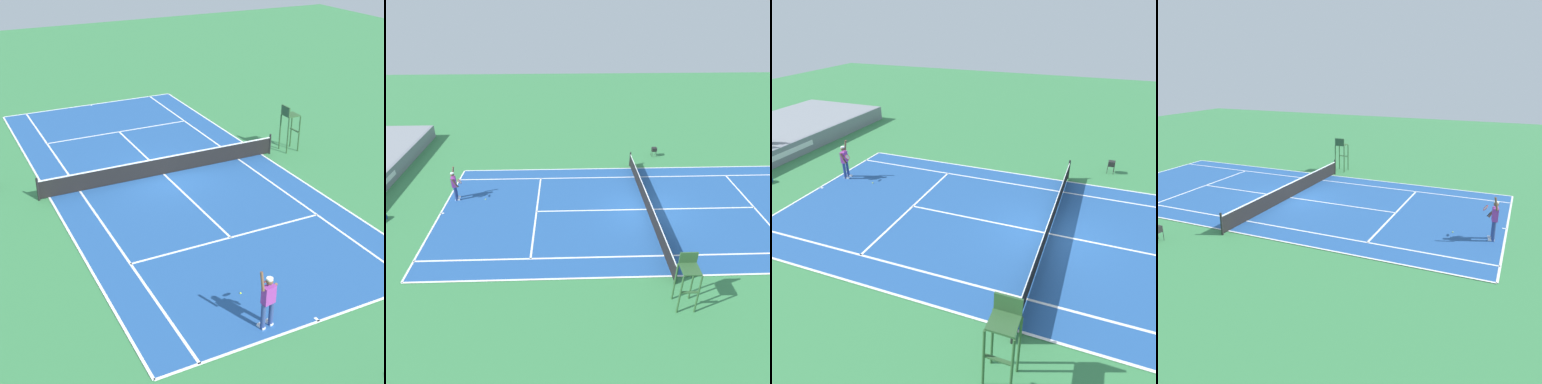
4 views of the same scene
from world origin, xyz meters
The scene contains 6 objects.
ground_plane centered at (0.00, 0.00, 0.00)m, with size 80.00×80.00×0.00m, color #387F47.
court centered at (0.00, 0.00, 0.01)m, with size 11.08×23.88×0.03m.
net centered at (0.00, 0.00, 0.52)m, with size 11.98×0.10×1.07m.
tennis_player centered at (1.58, 11.36, 0.99)m, with size 0.75×0.71×2.08m.
tennis_ball centered at (1.45, 9.62, 0.03)m, with size 0.07×0.07×0.07m, color #D1E533.
umpire_chair centered at (-7.05, 0.00, 1.56)m, with size 0.77×0.77×2.44m.
Camera 1 is at (9.51, 22.42, 11.38)m, focal length 52.67 mm.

